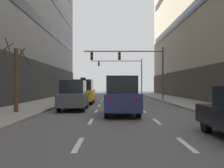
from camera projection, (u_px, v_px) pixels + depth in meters
The scene contains 27 objects.
ground_plane at pixel (121, 114), 15.85m from camera, with size 120.00×120.00×0.00m, color #515156.
sidewalk_left at pixel (9, 113), 15.81m from camera, with size 3.72×80.00×0.14m, color gray.
lane_stripe_l1_s2 at pixel (78, 145), 7.84m from camera, with size 0.16×2.00×0.01m, color silver.
lane_stripe_l1_s3 at pixel (91, 121), 12.84m from camera, with size 0.16×2.00×0.01m, color silver.
lane_stripe_l1_s4 at pixel (96, 111), 17.84m from camera, with size 0.16×2.00×0.01m, color silver.
lane_stripe_l1_s5 at pixel (99, 105), 22.84m from camera, with size 0.16×2.00×0.01m, color silver.
lane_stripe_l1_s6 at pixel (101, 102), 27.84m from camera, with size 0.16×2.00×0.01m, color silver.
lane_stripe_l1_s7 at pixel (103, 99), 32.84m from camera, with size 0.16×2.00×0.01m, color silver.
lane_stripe_l1_s8 at pixel (104, 97), 37.84m from camera, with size 0.16×2.00×0.01m, color silver.
lane_stripe_l1_s9 at pixel (105, 96), 42.84m from camera, with size 0.16×2.00×0.01m, color silver.
lane_stripe_l1_s10 at pixel (105, 95), 47.84m from camera, with size 0.16×2.00×0.01m, color silver.
lane_stripe_l2_s2 at pixel (186, 144), 7.85m from camera, with size 0.16×2.00×0.01m, color silver.
lane_stripe_l2_s3 at pixel (157, 121), 12.85m from camera, with size 0.16×2.00×0.01m, color silver.
lane_stripe_l2_s4 at pixel (144, 111), 17.85m from camera, with size 0.16×2.00×0.01m, color silver.
lane_stripe_l2_s5 at pixel (136, 105), 22.85m from camera, with size 0.16×2.00×0.01m, color silver.
lane_stripe_l2_s6 at pixel (132, 102), 27.85m from camera, with size 0.16×2.00×0.01m, color silver.
lane_stripe_l2_s7 at pixel (128, 99), 32.85m from camera, with size 0.16×2.00×0.01m, color silver.
lane_stripe_l2_s8 at pixel (126, 97), 37.85m from camera, with size 0.16×2.00×0.01m, color silver.
lane_stripe_l2_s9 at pixel (124, 96), 42.85m from camera, with size 0.16×2.00×0.01m, color silver.
lane_stripe_l2_s10 at pixel (123, 95), 47.85m from camera, with size 0.16×2.00×0.01m, color silver.
car_driving_0 at pixel (121, 96), 15.43m from camera, with size 1.99×4.59×2.21m.
taxi_driving_1 at pixel (83, 92), 24.57m from camera, with size 1.94×4.56×2.38m.
taxi_driving_2 at pixel (116, 94), 28.02m from camera, with size 2.06×4.56×1.86m.
car_driving_3 at pixel (74, 95), 18.47m from camera, with size 1.78×4.19×2.02m.
traffic_signal_0 at pixel (134, 62), 29.51m from camera, with size 8.66×0.35×5.69m.
traffic_signal_1 at pixel (126, 69), 49.63m from camera, with size 9.27×0.34×6.35m.
street_tree_0 at pixel (15, 76), 15.95m from camera, with size 1.92×1.90×4.34m.
Camera 1 is at (-0.63, -15.85, 1.72)m, focal length 43.77 mm.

